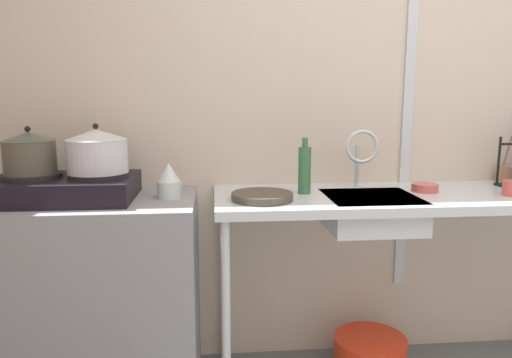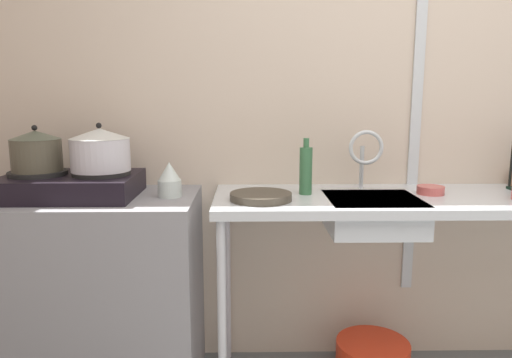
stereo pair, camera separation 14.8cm
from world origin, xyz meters
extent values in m
cube|color=beige|center=(0.00, 1.62, 1.21)|extent=(5.03, 0.10, 2.43)
cube|color=silver|center=(0.11, 1.56, 1.33)|extent=(0.05, 0.01, 1.94)
cube|color=gray|center=(-1.50, 1.29, 0.45)|extent=(1.12, 0.56, 0.91)
cube|color=silver|center=(0.01, 1.29, 0.89)|extent=(1.74, 0.56, 0.04)
cylinder|color=silver|center=(-0.82, 1.06, 0.43)|extent=(0.04, 0.04, 0.87)
cylinder|color=silver|center=(-0.82, 1.53, 0.43)|extent=(0.04, 0.04, 0.87)
cube|color=black|center=(-1.48, 1.29, 0.95)|extent=(0.57, 0.40, 0.10)
cylinder|color=black|center=(-1.62, 1.29, 1.01)|extent=(0.24, 0.24, 0.02)
cylinder|color=black|center=(-1.34, 1.29, 1.01)|extent=(0.24, 0.24, 0.02)
cylinder|color=#4D4838|center=(-1.62, 1.29, 1.09)|extent=(0.21, 0.21, 0.14)
cone|color=#495141|center=(-1.62, 1.29, 1.17)|extent=(0.21, 0.21, 0.04)
sphere|color=black|center=(-1.62, 1.29, 1.20)|extent=(0.02, 0.02, 0.02)
cylinder|color=silver|center=(-1.34, 1.29, 1.09)|extent=(0.25, 0.25, 0.14)
cone|color=silver|center=(-1.34, 1.29, 1.18)|extent=(0.25, 0.25, 0.04)
sphere|color=black|center=(-1.34, 1.29, 1.21)|extent=(0.02, 0.02, 0.02)
cylinder|color=silver|center=(-1.05, 1.29, 0.94)|extent=(0.10, 0.10, 0.07)
cone|color=silver|center=(-1.05, 1.29, 1.02)|extent=(0.10, 0.10, 0.08)
cube|color=silver|center=(-0.17, 1.25, 0.83)|extent=(0.40, 0.37, 0.14)
cylinder|color=silver|center=(-0.17, 1.46, 1.01)|extent=(0.02, 0.02, 0.20)
torus|color=silver|center=(-0.17, 1.39, 1.11)|extent=(0.16, 0.02, 0.16)
cylinder|color=#3F382E|center=(-0.66, 1.21, 0.92)|extent=(0.26, 0.26, 0.03)
cylinder|color=black|center=(0.52, 1.44, 1.02)|extent=(0.01, 0.01, 0.24)
cylinder|color=#C8504C|center=(0.45, 1.20, 0.94)|extent=(0.08, 0.08, 0.07)
cylinder|color=#BF5552|center=(0.11, 1.33, 0.92)|extent=(0.12, 0.12, 0.04)
cylinder|color=#356A42|center=(-0.45, 1.33, 1.01)|extent=(0.06, 0.06, 0.21)
cylinder|color=#356A42|center=(-0.45, 1.33, 1.13)|extent=(0.03, 0.03, 0.04)
cylinder|color=#A36F50|center=(0.61, 1.51, 0.95)|extent=(0.08, 0.08, 0.08)
cylinder|color=olive|center=(0.61, 1.51, 1.04)|extent=(0.05, 0.04, 0.21)
cylinder|color=red|center=(-0.13, 1.29, 0.10)|extent=(0.34, 0.34, 0.21)
camera|label=1|loc=(-0.86, -0.72, 1.34)|focal=33.08mm
camera|label=2|loc=(-0.71, -0.73, 1.34)|focal=33.08mm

